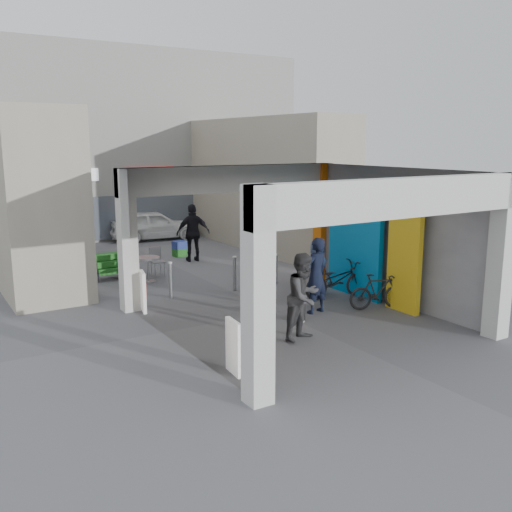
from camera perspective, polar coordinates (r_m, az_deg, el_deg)
ground at (r=14.13m, az=1.95°, el=-5.58°), size 90.00×90.00×0.00m
arcade_canopy at (r=13.29m, az=5.92°, el=3.46°), size 6.40×6.45×6.40m
far_building at (r=26.32m, az=-15.43°, el=10.72°), size 18.00×4.08×8.00m
plaza_bldg_left at (r=19.05m, az=-22.63°, el=5.64°), size 2.00×9.00×5.00m
plaza_bldg_right at (r=22.31m, az=0.93°, el=7.23°), size 2.00×9.00×5.00m
bollard_left at (r=15.34m, az=-8.54°, el=-2.44°), size 0.09×0.09×0.97m
bollard_center at (r=15.96m, az=-2.16°, el=-1.80°), size 0.09×0.09×0.96m
bollard_right at (r=16.84m, az=2.01°, el=-1.30°), size 0.09×0.09×0.85m
advert_board_near at (r=10.37m, az=-2.23°, el=-9.05°), size 0.15×0.56×1.00m
advert_board_far at (r=14.29m, az=-11.21°, el=-3.49°), size 0.20×0.55×1.00m
cafe_set at (r=17.52m, az=-11.41°, el=-1.37°), size 1.50×1.21×0.90m
produce_stand at (r=17.89m, az=-14.21°, el=-1.27°), size 1.17×0.63×0.77m
crate_stack at (r=20.96m, az=-7.66°, el=0.74°), size 0.47×0.38×0.56m
border_collie at (r=13.36m, az=4.28°, el=-5.42°), size 0.25×0.49×0.67m
man_with_dog at (r=13.88m, az=6.01°, el=-1.96°), size 0.75×0.56×1.86m
man_back_turned at (r=12.00m, az=4.81°, el=-4.08°), size 1.08×0.95×1.86m
man_elderly at (r=15.57m, az=6.12°, el=-1.15°), size 0.80×0.58×1.52m
man_crates at (r=19.92m, az=-6.30°, el=2.31°), size 1.25×0.72×2.00m
bicycle_front at (r=15.35m, az=8.06°, el=-2.39°), size 1.96×0.92×0.99m
bicycle_rear at (r=14.53m, az=12.11°, el=-3.49°), size 1.56×0.90×0.91m
white_van at (r=24.68m, az=-10.17°, el=3.08°), size 3.85×1.99×1.25m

